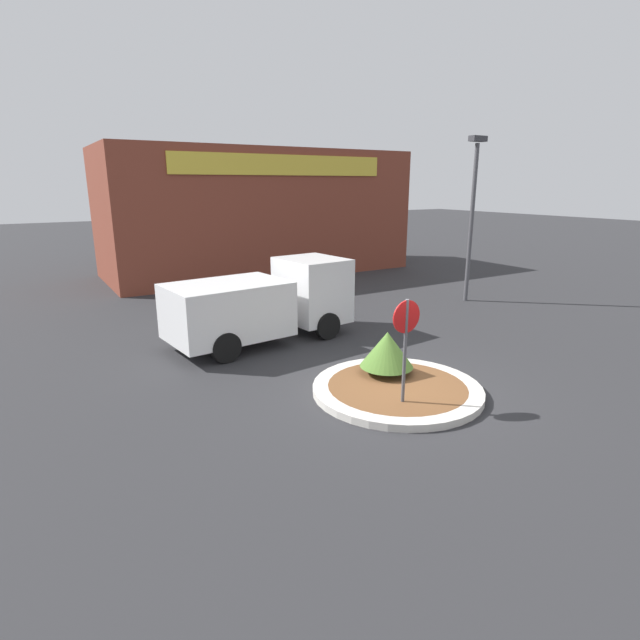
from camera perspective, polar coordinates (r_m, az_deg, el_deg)
name	(u,v)px	position (r m, az deg, el deg)	size (l,w,h in m)	color
ground_plane	(397,392)	(11.31, 8.77, -8.19)	(120.00, 120.00, 0.00)	#2D2D30
traffic_island	(397,389)	(11.28, 8.78, -7.81)	(3.74, 3.74, 0.16)	beige
stop_sign	(406,335)	(10.00, 9.76, -1.69)	(0.66, 0.07, 2.31)	#4C4C51
island_shrub	(387,349)	(11.71, 7.67, -3.33)	(1.25, 1.25, 1.01)	brown
utility_truck	(263,302)	(14.49, -6.49, 2.05)	(5.53, 2.61, 2.29)	white
storefront_building	(257,212)	(26.40, -7.16, 12.13)	(15.05, 6.07, 6.10)	brown
light_pole	(473,207)	(20.12, 17.04, 12.27)	(0.70, 0.30, 6.15)	#4C4C51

